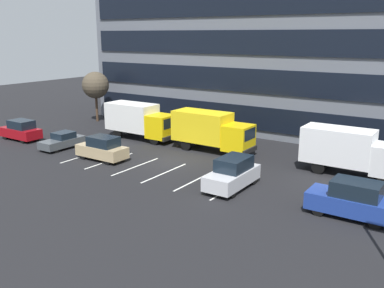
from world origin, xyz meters
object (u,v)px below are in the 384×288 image
object	(u,v)px
sedan_charcoal	(63,141)
suv_silver	(233,173)
box_truck_yellow_all	(211,130)
suv_maroon	(21,130)
suv_navy	(352,200)
box_truck_white	(350,150)
suv_tan	(102,148)
box_truck_yellow	(139,119)
bare_tree	(95,85)

from	to	relation	value
sedan_charcoal	suv_silver	bearing A→B (deg)	-1.53
box_truck_yellow_all	suv_maroon	size ratio (longest dim) A/B	1.70
sedan_charcoal	suv_maroon	world-z (taller)	suv_maroon
sedan_charcoal	suv_navy	xyz separation A→B (m)	(25.30, -0.83, 0.34)
box_truck_white	sedan_charcoal	bearing A→B (deg)	-163.92
suv_tan	suv_maroon	world-z (taller)	suv_tan
box_truck_white	suv_maroon	bearing A→B (deg)	-166.80
box_truck_yellow	sedan_charcoal	xyz separation A→B (m)	(-3.35, -6.61, -1.23)
box_truck_white	bare_tree	distance (m)	30.08
box_truck_yellow	box_truck_yellow_all	size ratio (longest dim) A/B	1.00
suv_silver	suv_navy	size ratio (longest dim) A/B	0.98
suv_tan	bare_tree	xyz separation A→B (m)	(-12.11, 11.04, 3.27)
box_truck_yellow_all	suv_tan	xyz separation A→B (m)	(-5.92, -7.24, -0.97)
box_truck_yellow	suv_maroon	world-z (taller)	box_truck_yellow
box_truck_yellow_all	suv_silver	bearing A→B (deg)	-49.74
box_truck_yellow_all	suv_navy	world-z (taller)	box_truck_yellow_all
box_truck_yellow_all	suv_maroon	bearing A→B (deg)	-158.62
box_truck_yellow	suv_silver	xyz separation A→B (m)	(14.19, -7.08, -0.91)
box_truck_white	suv_maroon	xyz separation A→B (m)	(-29.10, -6.83, -0.94)
box_truck_yellow_all	suv_silver	xyz separation A→B (m)	(6.05, -7.14, -0.91)
suv_navy	bare_tree	world-z (taller)	bare_tree
box_truck_white	suv_navy	xyz separation A→B (m)	(2.07, -7.53, -0.86)
box_truck_yellow	box_truck_white	size ratio (longest dim) A/B	1.02
bare_tree	box_truck_yellow_all	bearing A→B (deg)	-11.92
box_truck_white	suv_silver	world-z (taller)	box_truck_white
box_truck_yellow	suv_maroon	distance (m)	11.47
box_truck_white	suv_silver	xyz separation A→B (m)	(-5.68, -7.17, -0.87)
box_truck_yellow_all	suv_maroon	xyz separation A→B (m)	(-17.37, -6.80, -0.97)
suv_navy	bare_tree	xyz separation A→B (m)	(-31.83, 11.31, 3.19)
box_truck_white	suv_silver	bearing A→B (deg)	-128.40
box_truck_white	box_truck_yellow_all	world-z (taller)	box_truck_yellow_all
box_truck_yellow	suv_tan	size ratio (longest dim) A/B	1.70
box_truck_yellow_all	sedan_charcoal	xyz separation A→B (m)	(-11.50, -6.67, -1.23)
sedan_charcoal	box_truck_yellow_all	bearing A→B (deg)	30.13
suv_silver	suv_maroon	distance (m)	23.42
box_truck_yellow_all	suv_maroon	distance (m)	18.68
suv_tan	suv_navy	xyz separation A→B (m)	(19.72, -0.27, 0.08)
box_truck_yellow	sedan_charcoal	bearing A→B (deg)	-116.89
suv_navy	suv_maroon	world-z (taller)	suv_navy
suv_tan	sedan_charcoal	bearing A→B (deg)	174.24
suv_tan	suv_navy	world-z (taller)	suv_navy
box_truck_white	bare_tree	xyz separation A→B (m)	(-29.75, 3.78, 2.33)
box_truck_yellow	suv_navy	bearing A→B (deg)	-18.74
suv_navy	bare_tree	distance (m)	33.93
box_truck_yellow_all	suv_silver	size ratio (longest dim) A/B	1.59
suv_tan	suv_maroon	bearing A→B (deg)	177.83
sedan_charcoal	bare_tree	world-z (taller)	bare_tree
box_truck_white	box_truck_yellow	bearing A→B (deg)	-179.75
box_truck_yellow_all	bare_tree	size ratio (longest dim) A/B	1.27
box_truck_yellow	suv_navy	distance (m)	23.19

